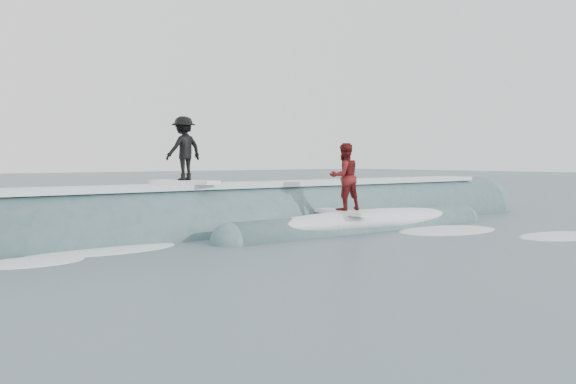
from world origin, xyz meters
TOP-DOWN VIEW (x-y plane):
  - ground at (0.00, 0.00)m, footprint 160.00×160.00m
  - breaking_wave at (0.19, 2.80)m, footprint 23.06×4.07m
  - surfer_black at (-2.70, 3.02)m, footprint 1.18×2.07m
  - surfer_red at (1.00, 0.82)m, footprint 1.00×2.04m
  - whitewater at (0.27, -0.20)m, footprint 14.35×7.11m
  - far_swells at (-2.42, 17.65)m, footprint 35.06×8.65m

SIDE VIEW (x-z plane):
  - ground at x=0.00m, z-range 0.00..0.00m
  - whitewater at x=0.27m, z-range -0.05..0.05m
  - far_swells at x=-2.42m, z-range -0.40..0.40m
  - breaking_wave at x=0.19m, z-range -1.25..1.32m
  - surfer_red at x=1.00m, z-range 0.48..2.41m
  - surfer_black at x=-2.70m, z-range 1.33..3.10m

